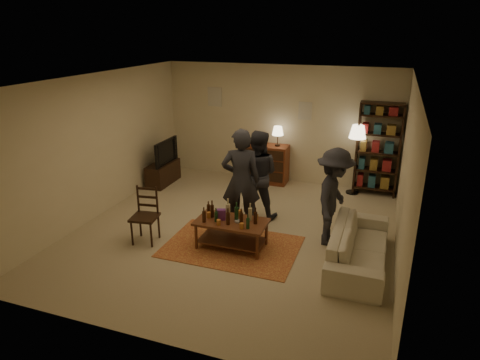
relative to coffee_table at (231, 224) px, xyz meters
The scene contains 13 objects.
floor 0.71m from the coffee_table, 105.14° to the left, with size 6.00×6.00×0.00m, color #C6B793.
room_shell 3.88m from the coffee_table, 102.73° to the left, with size 6.00×6.00×6.00m.
rug 0.41m from the coffee_table, 13.48° to the right, with size 2.20×1.50×0.01m, color maroon.
coffee_table is the anchor object (origin of this frame).
dining_chair 1.48m from the coffee_table, behind, with size 0.48×0.48×0.98m.
tv_stand 3.50m from the coffee_table, 137.80° to the left, with size 0.40×1.00×1.06m.
dresser 3.28m from the coffee_table, 95.97° to the left, with size 1.00×0.50×1.36m.
bookshelf 3.98m from the coffee_table, 57.83° to the left, with size 0.90×0.34×2.02m.
floor_lamp 3.71m from the coffee_table, 62.59° to the left, with size 0.36×0.36×1.53m.
sofa 2.06m from the coffee_table, ahead, with size 2.08×0.81×0.61m, color beige.
person_left 0.87m from the coffee_table, 96.03° to the left, with size 0.68×0.45×1.88m, color #23242A.
person_right 1.40m from the coffee_table, 88.95° to the left, with size 0.83×0.65×1.71m, color #292A31.
person_by_sofa 1.75m from the coffee_table, 24.12° to the left, with size 1.08×0.62×1.67m, color #25262D.
Camera 1 is at (2.44, -6.51, 3.50)m, focal length 32.00 mm.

